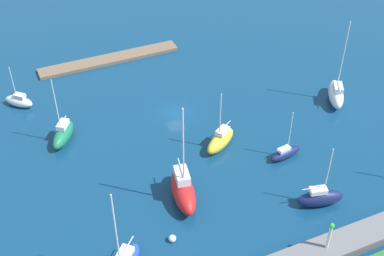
# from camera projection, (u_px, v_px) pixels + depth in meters

# --- Properties ---
(water) EXTENTS (160.00, 160.00, 0.00)m
(water) POSITION_uv_depth(u_px,v_px,m) (176.00, 113.00, 76.60)
(water) COLOR navy
(water) RESTS_ON ground
(pier_dock) EXTENTS (24.02, 3.02, 0.53)m
(pier_dock) POSITION_uv_depth(u_px,v_px,m) (109.00, 59.00, 88.08)
(pier_dock) COLOR brown
(pier_dock) RESTS_ON ground
(harbor_beacon) EXTENTS (0.56, 0.56, 3.73)m
(harbor_beacon) POSITION_uv_depth(u_px,v_px,m) (330.00, 234.00, 54.29)
(harbor_beacon) COLOR silver
(harbor_beacon) RESTS_ON breakwater
(sailboat_navy_off_beacon) EXTENTS (5.94, 3.17, 8.81)m
(sailboat_navy_off_beacon) POSITION_uv_depth(u_px,v_px,m) (320.00, 198.00, 61.43)
(sailboat_navy_off_beacon) COLOR #141E4C
(sailboat_navy_off_beacon) RESTS_ON water
(sailboat_white_far_north) EXTENTS (5.14, 6.91, 13.20)m
(sailboat_white_far_north) POSITION_uv_depth(u_px,v_px,m) (336.00, 94.00, 77.98)
(sailboat_white_far_north) COLOR white
(sailboat_white_far_north) RESTS_ON water
(sailboat_green_near_pier) EXTENTS (4.88, 5.88, 10.27)m
(sailboat_green_near_pier) POSITION_uv_depth(u_px,v_px,m) (63.00, 134.00, 70.79)
(sailboat_green_near_pier) COLOR #19724C
(sailboat_green_near_pier) RESTS_ON water
(sailboat_yellow_outer_mooring) EXTENTS (5.94, 4.67, 9.00)m
(sailboat_yellow_outer_mooring) POSITION_uv_depth(u_px,v_px,m) (220.00, 140.00, 69.73)
(sailboat_yellow_outer_mooring) COLOR yellow
(sailboat_yellow_outer_mooring) RESTS_ON water
(sailboat_red_along_channel) EXTENTS (3.99, 7.98, 14.05)m
(sailboat_red_along_channel) POSITION_uv_depth(u_px,v_px,m) (183.00, 190.00, 61.85)
(sailboat_red_along_channel) COLOR red
(sailboat_red_along_channel) RESTS_ON water
(sailboat_navy_lone_south) EXTENTS (5.02, 2.12, 7.37)m
(sailboat_navy_lone_south) POSITION_uv_depth(u_px,v_px,m) (286.00, 153.00, 68.35)
(sailboat_navy_lone_south) COLOR #141E4C
(sailboat_navy_lone_south) RESTS_ON water
(sailboat_white_lone_north) EXTENTS (4.45, 4.37, 6.81)m
(sailboat_white_lone_north) POSITION_uv_depth(u_px,v_px,m) (19.00, 101.00, 77.39)
(sailboat_white_lone_north) COLOR white
(sailboat_white_lone_north) RESTS_ON water
(mooring_buoy_white) EXTENTS (0.87, 0.87, 0.87)m
(mooring_buoy_white) POSITION_uv_depth(u_px,v_px,m) (172.00, 238.00, 57.58)
(mooring_buoy_white) COLOR white
(mooring_buoy_white) RESTS_ON water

